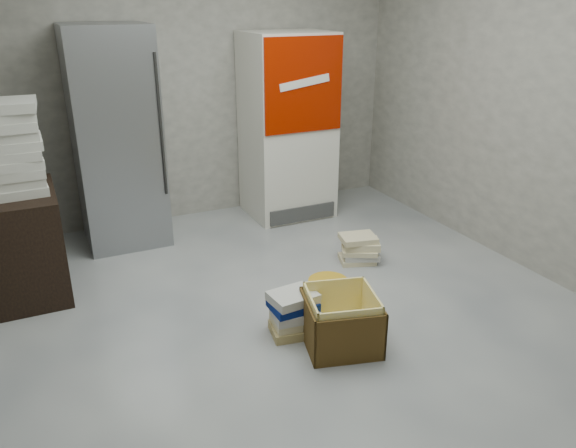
# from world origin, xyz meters

# --- Properties ---
(ground) EXTENTS (5.00, 5.00, 0.00)m
(ground) POSITION_xyz_m (0.00, 0.00, 0.00)
(ground) COLOR #B3B3AE
(ground) RESTS_ON ground
(room_shell) EXTENTS (4.04, 5.04, 2.82)m
(room_shell) POSITION_xyz_m (0.00, 0.00, 1.80)
(room_shell) COLOR #A9A498
(room_shell) RESTS_ON ground
(steel_fridge) EXTENTS (0.70, 0.72, 1.90)m
(steel_fridge) POSITION_xyz_m (-0.90, 2.13, 0.95)
(steel_fridge) COLOR #93969B
(steel_fridge) RESTS_ON ground
(coke_cooler) EXTENTS (0.80, 0.73, 1.80)m
(coke_cooler) POSITION_xyz_m (0.75, 2.12, 0.90)
(coke_cooler) COLOR silver
(coke_cooler) RESTS_ON ground
(wood_shelf) EXTENTS (0.50, 0.80, 0.80)m
(wood_shelf) POSITION_xyz_m (-1.73, 1.40, 0.40)
(wood_shelf) COLOR black
(wood_shelf) RESTS_ON ground
(supply_box_stack) EXTENTS (0.45, 0.44, 0.65)m
(supply_box_stack) POSITION_xyz_m (-1.72, 1.40, 1.12)
(supply_box_stack) COLOR beige
(supply_box_stack) RESTS_ON wood_shelf
(phonebook_stack_main) EXTENTS (0.34, 0.29, 0.30)m
(phonebook_stack_main) POSITION_xyz_m (-0.18, 0.04, 0.15)
(phonebook_stack_main) COLOR tan
(phonebook_stack_main) RESTS_ON ground
(phonebook_stack_side) EXTENTS (0.38, 0.34, 0.24)m
(phonebook_stack_side) POSITION_xyz_m (0.80, 0.78, 0.12)
(phonebook_stack_side) COLOR beige
(phonebook_stack_side) RESTS_ON ground
(cardboard_box) EXTENTS (0.56, 0.56, 0.37)m
(cardboard_box) POSITION_xyz_m (0.03, -0.21, 0.15)
(cardboard_box) COLOR yellow
(cardboard_box) RESTS_ON ground
(bucket_lid) EXTENTS (0.40, 0.40, 0.08)m
(bucket_lid) POSITION_xyz_m (0.32, 0.46, 0.04)
(bucket_lid) COLOR gold
(bucket_lid) RESTS_ON ground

